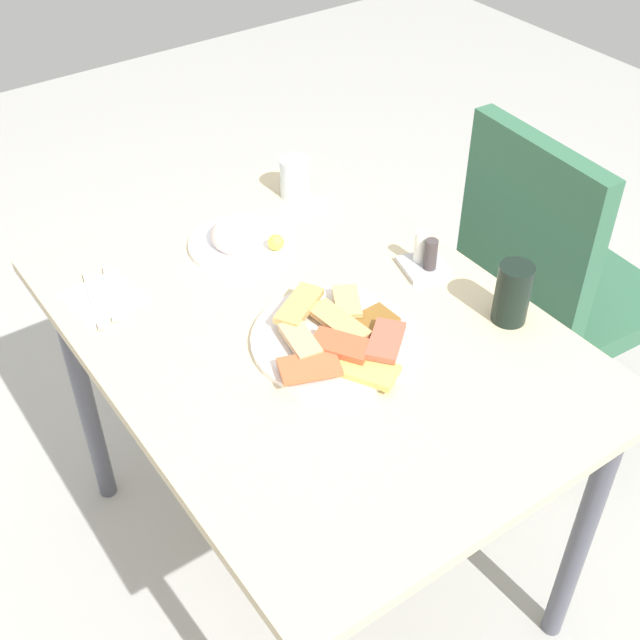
{
  "coord_description": "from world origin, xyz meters",
  "views": [
    {
      "loc": [
        0.97,
        -0.67,
        1.75
      ],
      "look_at": [
        0.02,
        0.0,
        0.77
      ],
      "focal_mm": 46.64,
      "sensor_mm": 36.0,
      "label": 1
    }
  ],
  "objects": [
    {
      "name": "ground_plane",
      "position": [
        0.0,
        0.0,
        0.0
      ],
      "size": [
        6.0,
        6.0,
        0.0
      ],
      "primitive_type": "plane",
      "color": "#B2B1AC"
    },
    {
      "name": "dining_table",
      "position": [
        0.0,
        0.0,
        0.65
      ],
      "size": [
        1.06,
        0.78,
        0.74
      ],
      "color": "beige",
      "rests_on": "ground_plane"
    },
    {
      "name": "dining_chair",
      "position": [
        -0.03,
        0.73,
        0.52
      ],
      "size": [
        0.45,
        0.45,
        0.91
      ],
      "color": "#35684A",
      "rests_on": "ground_plane"
    },
    {
      "name": "pide_platter",
      "position": [
        0.07,
        0.01,
        0.75
      ],
      "size": [
        0.32,
        0.3,
        0.04
      ],
      "color": "white",
      "rests_on": "dining_table"
    },
    {
      "name": "salad_plate_greens",
      "position": [
        -0.3,
        0.02,
        0.76
      ],
      "size": [
        0.21,
        0.21,
        0.07
      ],
      "color": "white",
      "rests_on": "dining_table"
    },
    {
      "name": "soda_can",
      "position": [
        0.2,
        0.32,
        0.8
      ],
      "size": [
        0.09,
        0.09,
        0.12
      ],
      "primitive_type": "cylinder",
      "rotation": [
        0.0,
        0.0,
        3.66
      ],
      "color": "black",
      "rests_on": "dining_table"
    },
    {
      "name": "drinking_glass",
      "position": [
        -0.4,
        0.24,
        0.78
      ],
      "size": [
        0.07,
        0.07,
        0.09
      ],
      "primitive_type": "cylinder",
      "color": "silver",
      "rests_on": "dining_table"
    },
    {
      "name": "paper_napkin",
      "position": [
        -0.3,
        -0.29,
        0.74
      ],
      "size": [
        0.14,
        0.14,
        0.0
      ],
      "primitive_type": "cube",
      "rotation": [
        0.0,
        0.0,
        0.09
      ],
      "color": "white",
      "rests_on": "dining_table"
    },
    {
      "name": "fork",
      "position": [
        -0.3,
        -0.3,
        0.74
      ],
      "size": [
        0.18,
        0.06,
        0.0
      ],
      "primitive_type": "cube",
      "rotation": [
        0.0,
        0.0,
        -0.24
      ],
      "color": "silver",
      "rests_on": "paper_napkin"
    },
    {
      "name": "spoon",
      "position": [
        -0.3,
        -0.27,
        0.74
      ],
      "size": [
        0.17,
        0.07,
        0.0
      ],
      "primitive_type": "cube",
      "rotation": [
        0.0,
        0.0,
        -0.32
      ],
      "color": "silver",
      "rests_on": "paper_napkin"
    },
    {
      "name": "condiment_caddy",
      "position": [
        -0.02,
        0.29,
        0.76
      ],
      "size": [
        0.11,
        0.11,
        0.08
      ],
      "color": "#B2B2B7",
      "rests_on": "dining_table"
    }
  ]
}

